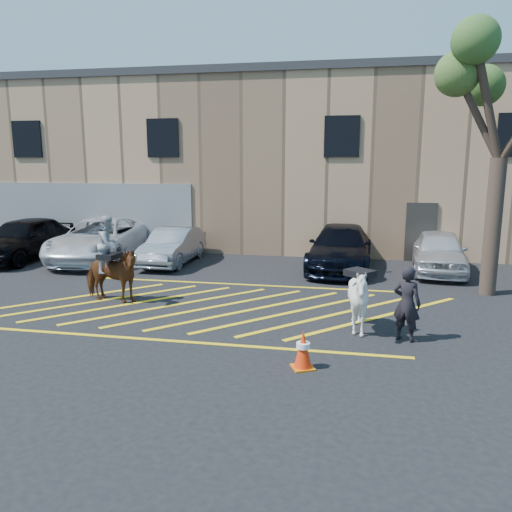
% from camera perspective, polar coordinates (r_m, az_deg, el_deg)
% --- Properties ---
extents(ground, '(90.00, 90.00, 0.00)m').
position_cam_1_polar(ground, '(13.24, -4.73, -5.53)').
color(ground, black).
rests_on(ground, ground).
extents(car_black_suv, '(1.98, 4.80, 1.63)m').
position_cam_1_polar(car_black_suv, '(20.89, -24.95, 1.83)').
color(car_black_suv, black).
rests_on(car_black_suv, ground).
extents(car_white_pickup, '(3.20, 5.89, 1.57)m').
position_cam_1_polar(car_white_pickup, '(19.79, -17.40, 1.82)').
color(car_white_pickup, white).
rests_on(car_white_pickup, ground).
extents(car_silver_sedan, '(1.38, 3.93, 1.29)m').
position_cam_1_polar(car_silver_sedan, '(18.47, -9.48, 1.12)').
color(car_silver_sedan, gray).
rests_on(car_silver_sedan, ground).
extents(car_blue_suv, '(2.29, 5.18, 1.48)m').
position_cam_1_polar(car_blue_suv, '(17.62, 9.64, 0.95)').
color(car_blue_suv, black).
rests_on(car_blue_suv, ground).
extents(car_white_suv, '(2.05, 4.28, 1.41)m').
position_cam_1_polar(car_white_suv, '(17.92, 20.18, 0.49)').
color(car_white_suv, silver).
rests_on(car_white_suv, ground).
extents(handler, '(0.69, 0.59, 1.60)m').
position_cam_1_polar(handler, '(10.89, 16.86, -5.23)').
color(handler, black).
rests_on(handler, ground).
extents(warehouse, '(32.42, 10.20, 7.30)m').
position_cam_1_polar(warehouse, '(24.46, 2.80, 10.69)').
color(warehouse, tan).
rests_on(warehouse, ground).
extents(hatching_zone, '(12.60, 5.12, 0.01)m').
position_cam_1_polar(hatching_zone, '(12.96, -5.09, -5.87)').
color(hatching_zone, yellow).
rests_on(hatching_zone, ground).
extents(mounted_bay, '(1.84, 1.01, 2.32)m').
position_cam_1_polar(mounted_bay, '(13.73, -16.33, -1.30)').
color(mounted_bay, '#5F2916').
rests_on(mounted_bay, ground).
extents(saddled_white, '(1.82, 1.84, 1.51)m').
position_cam_1_polar(saddled_white, '(11.10, 11.69, -4.86)').
color(saddled_white, white).
rests_on(saddled_white, ground).
extents(traffic_cone, '(0.50, 0.50, 0.73)m').
position_cam_1_polar(traffic_cone, '(9.23, 5.40, -10.56)').
color(traffic_cone, orange).
rests_on(traffic_cone, ground).
extents(tree, '(3.99, 4.37, 7.31)m').
position_cam_1_polar(tree, '(15.31, 26.59, 17.14)').
color(tree, '#4E3A2F').
rests_on(tree, ground).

